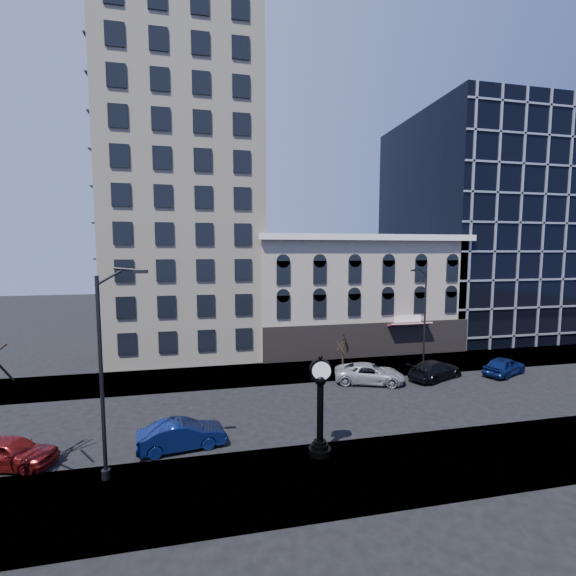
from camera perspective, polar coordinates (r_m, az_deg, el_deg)
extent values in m
plane|color=black|center=(27.36, -2.49, -17.83)|extent=(160.00, 160.00, 0.00)
cube|color=#99978B|center=(34.76, -4.71, -12.58)|extent=(160.00, 6.00, 0.12)
cube|color=#99978B|center=(20.36, 1.64, -26.43)|extent=(160.00, 6.00, 0.12)
cube|color=beige|center=(44.60, -14.76, 15.87)|extent=(15.00, 15.00, 38.00)
cube|color=#9F9283|center=(44.12, 9.53, -0.87)|extent=(22.00, 10.00, 12.00)
cube|color=white|center=(39.09, 12.49, 7.37)|extent=(22.60, 0.80, 0.60)
cube|color=black|center=(40.22, 12.09, -7.61)|extent=(22.00, 0.30, 3.60)
cube|color=maroon|center=(41.20, 17.56, -5.16)|extent=(4.50, 1.18, 0.55)
cube|color=black|center=(58.39, 26.55, 8.03)|extent=(20.00, 20.00, 28.00)
cylinder|color=black|center=(22.20, 4.74, -22.89)|extent=(1.21, 1.21, 0.33)
cylinder|color=black|center=(22.07, 4.74, -22.26)|extent=(0.88, 0.88, 0.22)
cylinder|color=black|center=(21.97, 4.75, -21.80)|extent=(0.66, 0.66, 0.18)
cylinder|color=black|center=(21.26, 4.78, -17.79)|extent=(0.35, 0.35, 3.19)
sphere|color=black|center=(20.65, 4.82, -13.44)|extent=(0.62, 0.62, 0.62)
cube|color=black|center=(20.61, 4.82, -13.15)|extent=(1.02, 0.47, 0.27)
cylinder|color=black|center=(20.48, 4.83, -11.99)|extent=(1.19, 0.62, 1.14)
cylinder|color=white|center=(20.31, 4.99, -12.14)|extent=(0.94, 0.26, 0.97)
cylinder|color=white|center=(20.65, 4.68, -11.84)|extent=(0.94, 0.26, 0.97)
sphere|color=black|center=(20.29, 4.85, -10.21)|extent=(0.22, 0.22, 0.22)
cylinder|color=black|center=(20.12, -25.91, -12.14)|extent=(0.18, 0.18, 9.61)
cylinder|color=black|center=(21.90, -25.36, -23.66)|extent=(0.40, 0.40, 0.45)
cube|color=black|center=(18.70, -20.33, 2.29)|extent=(0.63, 0.29, 0.16)
cylinder|color=black|center=(37.62, 19.60, -4.43)|extent=(0.16, 0.16, 8.87)
cylinder|color=black|center=(38.55, 19.39, -10.64)|extent=(0.37, 0.37, 0.41)
cube|color=black|center=(35.52, 18.08, 2.49)|extent=(0.61, 0.44, 0.14)
cylinder|color=black|center=(35.18, 8.12, -10.25)|extent=(0.19, 0.19, 2.40)
imported|color=maroon|center=(25.20, -36.00, -19.11)|extent=(4.82, 2.83, 1.54)
imported|color=#0C194C|center=(23.35, -15.46, -20.22)|extent=(4.88, 2.34, 1.54)
imported|color=#A5A8AD|center=(33.12, 11.97, -12.28)|extent=(6.23, 4.35, 1.58)
imported|color=black|center=(35.71, 20.97, -11.21)|extent=(5.85, 4.13, 1.57)
imported|color=#0C194C|center=(39.27, 29.38, -10.03)|extent=(5.06, 3.62, 1.60)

